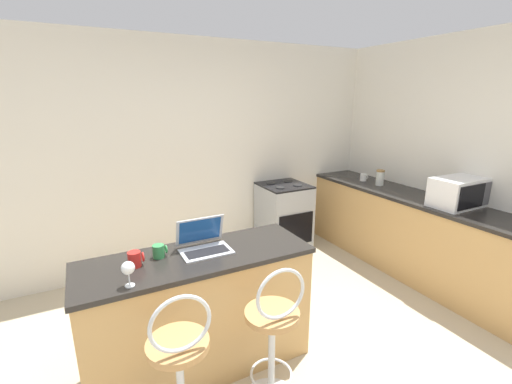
% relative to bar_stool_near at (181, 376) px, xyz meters
% --- Properties ---
extents(wall_back, '(12.00, 0.06, 2.60)m').
position_rel_bar_stool_near_xyz_m(wall_back, '(0.69, 2.31, 0.81)').
color(wall_back, silver).
rests_on(wall_back, ground_plane).
extents(breakfast_bar, '(1.60, 0.57, 0.91)m').
position_rel_bar_stool_near_xyz_m(breakfast_bar, '(0.29, 0.56, -0.03)').
color(breakfast_bar, tan).
rests_on(breakfast_bar, ground_plane).
extents(counter_right, '(0.60, 2.89, 0.91)m').
position_rel_bar_stool_near_xyz_m(counter_right, '(2.91, 0.85, -0.03)').
color(counter_right, tan).
rests_on(counter_right, ground_plane).
extents(bar_stool_near, '(0.40, 0.40, 1.04)m').
position_rel_bar_stool_near_xyz_m(bar_stool_near, '(0.00, 0.00, 0.00)').
color(bar_stool_near, silver).
rests_on(bar_stool_near, ground_plane).
extents(bar_stool_far, '(0.40, 0.40, 1.04)m').
position_rel_bar_stool_near_xyz_m(bar_stool_far, '(0.58, 0.00, 0.00)').
color(bar_stool_far, silver).
rests_on(bar_stool_far, ground_plane).
extents(laptop, '(0.35, 0.27, 0.23)m').
position_rel_bar_stool_near_xyz_m(laptop, '(0.36, 0.63, 0.48)').
color(laptop, '#B7BABF').
rests_on(laptop, breakfast_bar).
extents(microwave, '(0.54, 0.33, 0.29)m').
position_rel_bar_stool_near_xyz_m(microwave, '(2.94, 0.43, 0.56)').
color(microwave, white).
rests_on(microwave, counter_right).
extents(stove_range, '(0.56, 0.59, 0.92)m').
position_rel_bar_stool_near_xyz_m(stove_range, '(1.88, 1.97, -0.04)').
color(stove_range, '#9EA3A8').
rests_on(stove_range, ground_plane).
extents(wine_glass_tall, '(0.08, 0.08, 0.15)m').
position_rel_bar_stool_near_xyz_m(wine_glass_tall, '(-0.18, 0.35, 0.53)').
color(wine_glass_tall, silver).
rests_on(wine_glass_tall, breakfast_bar).
extents(mug_red, '(0.10, 0.08, 0.10)m').
position_rel_bar_stool_near_xyz_m(mug_red, '(-0.11, 0.58, 0.47)').
color(mug_red, red).
rests_on(mug_red, breakfast_bar).
extents(mug_white, '(0.10, 0.08, 0.09)m').
position_rel_bar_stool_near_xyz_m(mug_white, '(2.90, 1.67, 0.46)').
color(mug_white, white).
rests_on(mug_white, counter_right).
extents(storage_jar, '(0.10, 0.10, 0.19)m').
position_rel_bar_stool_near_xyz_m(storage_jar, '(2.91, 1.40, 0.52)').
color(storage_jar, silver).
rests_on(storage_jar, counter_right).
extents(mug_green, '(0.10, 0.08, 0.09)m').
position_rel_bar_stool_near_xyz_m(mug_green, '(0.05, 0.65, 0.46)').
color(mug_green, '#338447').
rests_on(mug_green, breakfast_bar).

